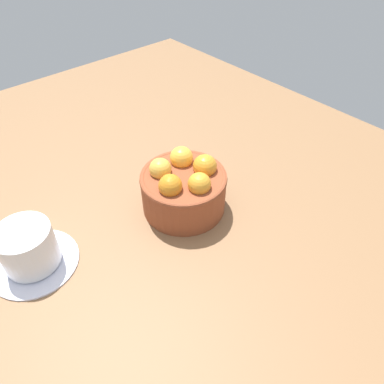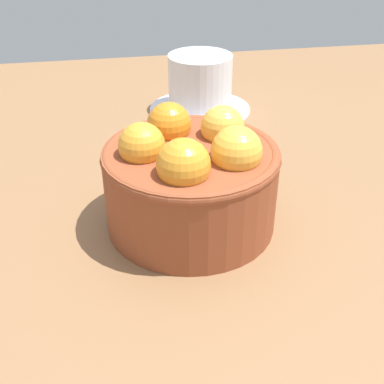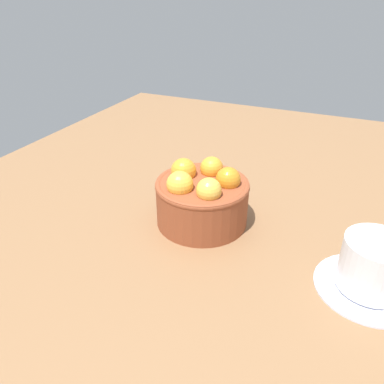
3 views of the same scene
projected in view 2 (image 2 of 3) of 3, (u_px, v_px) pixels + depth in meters
ground_plane at (191, 242)px, 44.59cm from camera, size 131.03×99.97×4.30cm
terracotta_bowl at (191, 178)px, 41.07cm from camera, size 14.49×14.49×9.79cm
coffee_cup at (200, 86)px, 63.45cm from camera, size 13.06×13.06×7.21cm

